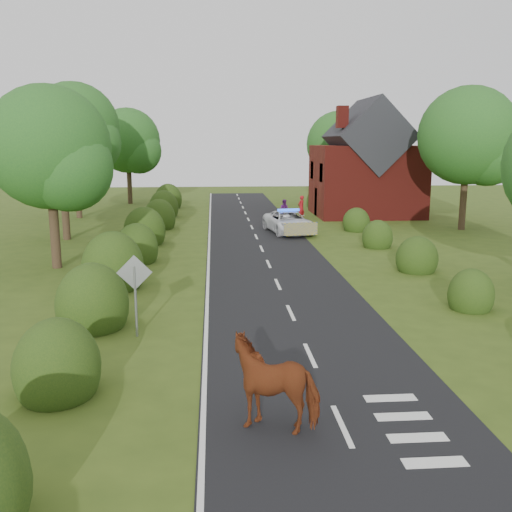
{
  "coord_description": "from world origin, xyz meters",
  "views": [
    {
      "loc": [
        -2.61,
        -14.79,
        5.86
      ],
      "look_at": [
        -0.93,
        7.67,
        1.3
      ],
      "focal_mm": 40.0,
      "sensor_mm": 36.0,
      "label": 1
    }
  ],
  "objects": [
    {
      "name": "road_markings",
      "position": [
        -1.6,
        12.93,
        0.03
      ],
      "size": [
        4.96,
        70.0,
        0.01
      ],
      "color": "white",
      "rests_on": "road"
    },
    {
      "name": "pedestrian_red",
      "position": [
        4.07,
        28.25,
        0.88
      ],
      "size": [
        0.76,
        0.75,
        1.76
      ],
      "primitive_type": "imported",
      "rotation": [
        0.0,
        0.0,
        3.92
      ],
      "color": "maroon",
      "rests_on": "ground"
    },
    {
      "name": "cow",
      "position": [
        -1.36,
        -3.71,
        0.8
      ],
      "size": [
        2.48,
        1.72,
        1.6
      ],
      "primitive_type": "imported",
      "rotation": [
        0.0,
        0.0,
        -1.82
      ],
      "color": "brown",
      "rests_on": "ground"
    },
    {
      "name": "house",
      "position": [
        9.49,
        30.0,
        3.79
      ],
      "size": [
        8.0,
        7.4,
        9.17
      ],
      "color": "maroon",
      "rests_on": "ground"
    },
    {
      "name": "tree_right_b",
      "position": [
        14.29,
        21.84,
        5.94
      ],
      "size": [
        6.56,
        6.4,
        9.4
      ],
      "color": "#332316",
      "rests_on": "ground"
    },
    {
      "name": "tree_left_a",
      "position": [
        -9.75,
        11.86,
        5.34
      ],
      "size": [
        5.74,
        5.6,
        8.38
      ],
      "color": "#332316",
      "rests_on": "ground"
    },
    {
      "name": "hedgerow_left",
      "position": [
        -6.51,
        11.69,
        0.75
      ],
      "size": [
        2.75,
        50.41,
        3.0
      ],
      "color": "#213D13",
      "rests_on": "ground"
    },
    {
      "name": "tree_right_c",
      "position": [
        9.27,
        37.85,
        5.34
      ],
      "size": [
        6.15,
        6.0,
        8.58
      ],
      "color": "#332316",
      "rests_on": "ground"
    },
    {
      "name": "police_van",
      "position": [
        2.2,
        21.46,
        0.71
      ],
      "size": [
        3.15,
        5.44,
        1.56
      ],
      "rotation": [
        0.0,
        0.0,
        0.17
      ],
      "color": "silver",
      "rests_on": "ground"
    },
    {
      "name": "road",
      "position": [
        0.0,
        15.0,
        0.01
      ],
      "size": [
        6.0,
        70.0,
        0.02
      ],
      "primitive_type": "cube",
      "color": "black",
      "rests_on": "ground"
    },
    {
      "name": "hedgerow_right",
      "position": [
        6.6,
        11.21,
        0.55
      ],
      "size": [
        2.1,
        45.78,
        2.1
      ],
      "color": "#213D13",
      "rests_on": "ground"
    },
    {
      "name": "tree_left_b",
      "position": [
        -11.25,
        19.86,
        5.04
      ],
      "size": [
        5.74,
        5.6,
        8.07
      ],
      "color": "#332316",
      "rests_on": "ground"
    },
    {
      "name": "tree_left_d",
      "position": [
        -10.23,
        39.85,
        5.64
      ],
      "size": [
        6.15,
        6.0,
        8.89
      ],
      "color": "#332316",
      "rests_on": "ground"
    },
    {
      "name": "tree_left_c",
      "position": [
        -12.7,
        29.83,
        6.53
      ],
      "size": [
        6.97,
        6.8,
        10.22
      ],
      "color": "#332316",
      "rests_on": "ground"
    },
    {
      "name": "ground",
      "position": [
        0.0,
        0.0,
        0.0
      ],
      "size": [
        120.0,
        120.0,
        0.0
      ],
      "primitive_type": "plane",
      "color": "#384E17"
    },
    {
      "name": "road_sign",
      "position": [
        -5.0,
        2.0,
        1.65
      ],
      "size": [
        1.06,
        0.08,
        2.53
      ],
      "color": "gray",
      "rests_on": "ground"
    },
    {
      "name": "pedestrian_purple",
      "position": [
        2.68,
        27.72,
        0.77
      ],
      "size": [
        0.93,
        0.86,
        1.55
      ],
      "primitive_type": "imported",
      "rotation": [
        0.0,
        0.0,
        2.69
      ],
      "color": "#591B68",
      "rests_on": "ground"
    }
  ]
}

